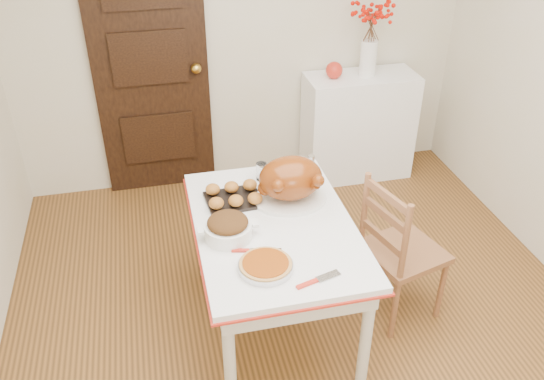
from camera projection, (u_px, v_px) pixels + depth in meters
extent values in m
cube|color=#4A2F16|center=(311.00, 344.00, 3.26)|extent=(3.50, 4.00, 0.00)
cube|color=beige|center=(241.00, 28.00, 4.23)|extent=(3.50, 0.00, 2.50)
cube|color=black|center=(150.00, 65.00, 4.19)|extent=(0.85, 0.06, 2.06)
cube|color=white|center=(358.00, 126.00, 4.66)|extent=(0.88, 0.39, 0.88)
sphere|color=red|center=(334.00, 70.00, 4.34)|extent=(0.13, 0.13, 0.13)
cylinder|color=#873709|center=(266.00, 265.00, 2.67)|extent=(0.32, 0.32, 0.05)
cylinder|color=white|center=(261.00, 171.00, 3.35)|extent=(0.07, 0.07, 0.11)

